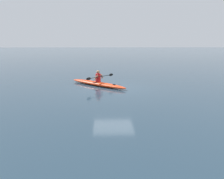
# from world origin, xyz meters

# --- Properties ---
(ground_plane) EXTENTS (160.00, 160.00, 0.00)m
(ground_plane) POSITION_xyz_m (0.00, 0.00, 0.00)
(ground_plane) COLOR #233847
(kayak) EXTENTS (3.83, 3.50, 0.27)m
(kayak) POSITION_xyz_m (0.99, -0.86, 0.14)
(kayak) COLOR red
(kayak) RESTS_ON ground
(kayaker) EXTENTS (1.69, 1.88, 0.74)m
(kayaker) POSITION_xyz_m (0.93, -0.80, 0.59)
(kayaker) COLOR red
(kayaker) RESTS_ON kayak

